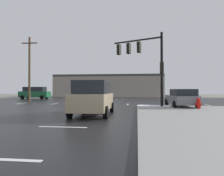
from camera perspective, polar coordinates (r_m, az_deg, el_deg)
ground_plane at (r=22.48m, az=-0.83°, el=-4.44°), size 120.00×120.00×0.00m
road_asphalt at (r=22.47m, az=-0.83°, el=-4.41°), size 44.00×44.00×0.02m
snow_strip_curbside at (r=18.38m, az=13.13°, el=-4.75°), size 4.00×1.60×0.06m
lane_markings at (r=20.98m, az=1.94°, el=-4.65°), size 36.15×36.15×0.01m
traffic_signal_mast at (r=18.46m, az=8.94°, el=8.22°), size 4.25×2.15×6.13m
fire_hydrant at (r=16.86m, az=22.32°, el=-3.85°), size 0.48×0.26×0.79m
strip_building_background at (r=50.39m, az=-0.77°, el=0.58°), size 24.92×8.00×5.07m
sedan_grey at (r=18.90m, az=18.22°, el=-2.55°), size 2.26×4.63×1.58m
suv_tan at (r=12.85m, az=-5.07°, el=-2.46°), size 2.25×4.87×2.03m
suv_green at (r=37.29m, az=-20.12°, el=-1.19°), size 4.88×2.28×2.03m
utility_pole_far at (r=30.60m, az=-21.38°, el=5.14°), size 2.20×0.28×8.66m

